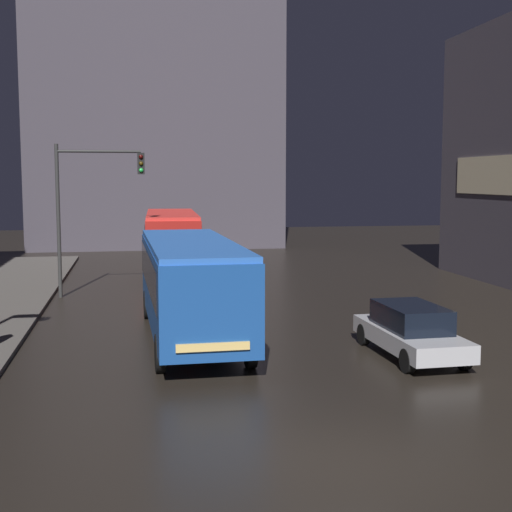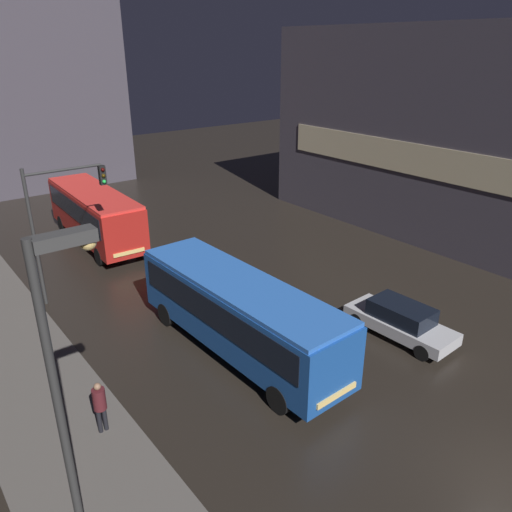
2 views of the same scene
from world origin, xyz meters
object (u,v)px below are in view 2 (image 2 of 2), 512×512
object	(u,v)px
bus_far	(95,211)
car_taxi	(400,320)
traffic_light_main	(59,210)
bus_near	(239,309)
street_lamp_sidewalk	(65,373)
pedestrian_near	(100,403)

from	to	relation	value
bus_far	car_taxi	size ratio (longest dim) A/B	2.11
car_taxi	traffic_light_main	distance (m)	15.69
traffic_light_main	bus_near	bearing A→B (deg)	-68.12
traffic_light_main	street_lamp_sidewalk	xyz separation A→B (m)	(-4.31, -13.97, 1.11)
car_taxi	pedestrian_near	distance (m)	12.14
bus_near	car_taxi	xyz separation A→B (m)	(5.89, -3.20, -1.15)
traffic_light_main	bus_far	bearing A→B (deg)	58.16
car_taxi	street_lamp_sidewalk	xyz separation A→B (m)	(-13.74, -1.96, 4.72)
bus_near	street_lamp_sidewalk	bearing A→B (deg)	32.05
bus_near	traffic_light_main	distance (m)	9.80
bus_far	street_lamp_sidewalk	size ratio (longest dim) A/B	1.21
bus_near	traffic_light_main	xyz separation A→B (m)	(-3.54, 8.81, 2.46)
bus_far	pedestrian_near	world-z (taller)	bus_far
pedestrian_near	street_lamp_sidewalk	size ratio (longest dim) A/B	0.22
pedestrian_near	street_lamp_sidewalk	bearing A→B (deg)	150.90
car_taxi	bus_near	bearing A→B (deg)	-30.62
bus_far	car_taxi	world-z (taller)	bus_far
bus_near	bus_far	bearing A→B (deg)	-92.20
pedestrian_near	bus_far	bearing A→B (deg)	-26.85
bus_near	bus_far	xyz separation A→B (m)	(0.23, 14.87, 0.10)
pedestrian_near	traffic_light_main	world-z (taller)	traffic_light_main
bus_far	car_taxi	xyz separation A→B (m)	(5.66, -18.08, -1.25)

